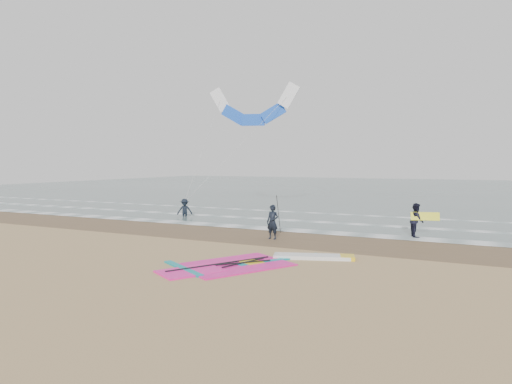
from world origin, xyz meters
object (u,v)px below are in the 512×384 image
at_px(windsurf_rig, 257,263).
at_px(surf_kite, 253,109).
at_px(person_standing, 273,222).
at_px(person_wading, 185,205).
at_px(person_walking, 416,220).

height_order(windsurf_rig, surf_kite, surf_kite).
height_order(person_standing, person_wading, person_standing).
distance_m(windsurf_rig, person_walking, 9.48).
bearing_deg(surf_kite, person_wading, -120.48).
relative_size(windsurf_rig, person_walking, 3.72).
height_order(windsurf_rig, person_wading, person_wading).
distance_m(windsurf_rig, surf_kite, 18.24).
distance_m(windsurf_rig, person_standing, 5.25).
bearing_deg(windsurf_rig, surf_kite, 116.64).
xyz_separation_m(windsurf_rig, person_walking, (4.37, 8.38, 0.78)).
height_order(person_walking, person_wading, person_walking).
distance_m(person_wading, surf_kite, 8.47).
height_order(person_walking, surf_kite, surf_kite).
bearing_deg(surf_kite, person_walking, -28.93).
bearing_deg(person_standing, person_wading, 155.46).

